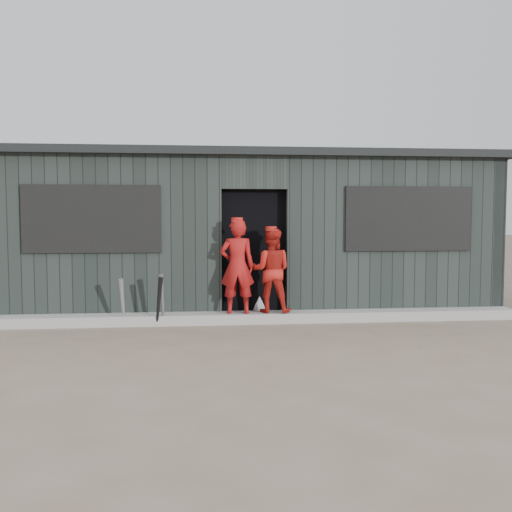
{
  "coord_description": "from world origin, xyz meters",
  "views": [
    {
      "loc": [
        -0.85,
        -6.58,
        1.59
      ],
      "look_at": [
        0.0,
        1.8,
        1.0
      ],
      "focal_mm": 40.0,
      "sensor_mm": 36.0,
      "label": 1
    }
  ],
  "objects": [
    {
      "name": "dugout",
      "position": [
        -0.0,
        3.5,
        1.29
      ],
      "size": [
        8.3,
        3.3,
        2.62
      ],
      "color": "black",
      "rests_on": "ground"
    },
    {
      "name": "bat_right",
      "position": [
        -1.42,
        1.58,
        0.37
      ],
      "size": [
        0.17,
        0.27,
        0.73
      ],
      "primitive_type": "cone",
      "rotation": [
        0.27,
        0.0,
        0.4
      ],
      "color": "black",
      "rests_on": "ground"
    },
    {
      "name": "ground",
      "position": [
        0.0,
        0.0,
        0.0
      ],
      "size": [
        80.0,
        80.0,
        0.0
      ],
      "primitive_type": "plane",
      "color": "#6E5B4C",
      "rests_on": "ground"
    },
    {
      "name": "bat_left",
      "position": [
        -1.94,
        1.67,
        0.36
      ],
      "size": [
        0.08,
        0.31,
        0.71
      ],
      "primitive_type": "cone",
      "rotation": [
        0.34,
        0.0,
        -0.03
      ],
      "color": "#9C9CA4",
      "rests_on": "ground"
    },
    {
      "name": "curb",
      "position": [
        0.0,
        1.82,
        0.07
      ],
      "size": [
        8.0,
        0.36,
        0.15
      ],
      "primitive_type": "cube",
      "color": "gray",
      "rests_on": "ground"
    },
    {
      "name": "bat_mid",
      "position": [
        -1.37,
        1.66,
        0.39
      ],
      "size": [
        0.11,
        0.17,
        0.77
      ],
      "primitive_type": "cone",
      "rotation": [
        0.12,
        0.0,
        -0.28
      ],
      "color": "slate",
      "rests_on": "ground"
    },
    {
      "name": "player_grey_back",
      "position": [
        0.09,
        2.32,
        0.64
      ],
      "size": [
        0.63,
        0.41,
        1.28
      ],
      "primitive_type": "imported",
      "rotation": [
        0.0,
        0.0,
        3.15
      ],
      "color": "#BBBBBB",
      "rests_on": "ground"
    },
    {
      "name": "player_red_left",
      "position": [
        -0.28,
        1.79,
        0.85
      ],
      "size": [
        0.52,
        0.35,
        1.4
      ],
      "primitive_type": "imported",
      "rotation": [
        0.0,
        0.0,
        3.1
      ],
      "color": "maroon",
      "rests_on": "curb"
    },
    {
      "name": "player_red_right",
      "position": [
        0.23,
        1.84,
        0.78
      ],
      "size": [
        0.7,
        0.59,
        1.26
      ],
      "primitive_type": "imported",
      "rotation": [
        0.0,
        0.0,
        2.94
      ],
      "color": "red",
      "rests_on": "curb"
    }
  ]
}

